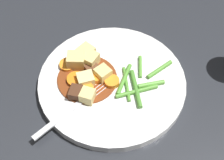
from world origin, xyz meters
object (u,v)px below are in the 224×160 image
at_px(carrot_slice_0, 68,65).
at_px(potato_chunk_0, 103,74).
at_px(potato_chunk_5, 89,59).
at_px(carrot_slice_4, 96,77).
at_px(dinner_plate, 112,83).
at_px(meat_chunk_0, 76,93).
at_px(carrot_slice_3, 76,80).
at_px(potato_chunk_1, 86,53).
at_px(carrot_slice_2, 111,82).
at_px(potato_chunk_3, 76,61).
at_px(potato_chunk_4, 88,96).
at_px(fork, 75,106).
at_px(potato_chunk_2, 86,80).
at_px(carrot_slice_1, 86,90).
at_px(meat_chunk_1, 91,68).

height_order(carrot_slice_0, potato_chunk_0, potato_chunk_0).
bearing_deg(potato_chunk_5, carrot_slice_4, 113.43).
bearing_deg(dinner_plate, meat_chunk_0, 30.94).
xyz_separation_m(carrot_slice_3, potato_chunk_1, (-0.01, -0.06, 0.01)).
xyz_separation_m(carrot_slice_2, potato_chunk_3, (0.07, -0.04, 0.01)).
distance_m(carrot_slice_2, potato_chunk_1, 0.08).
bearing_deg(potato_chunk_0, potato_chunk_4, 63.96).
distance_m(carrot_slice_4, potato_chunk_0, 0.02).
height_order(carrot_slice_2, fork, carrot_slice_2).
height_order(dinner_plate, carrot_slice_0, carrot_slice_0).
bearing_deg(fork, potato_chunk_0, -124.19).
height_order(potato_chunk_4, potato_chunk_5, potato_chunk_5).
xyz_separation_m(potato_chunk_2, potato_chunk_3, (0.02, -0.04, 0.00)).
height_order(carrot_slice_4, meat_chunk_0, meat_chunk_0).
bearing_deg(potato_chunk_3, dinner_plate, 155.88).
xyz_separation_m(carrot_slice_1, potato_chunk_1, (0.01, -0.08, 0.01)).
relative_size(carrot_slice_2, potato_chunk_5, 0.81).
xyz_separation_m(dinner_plate, potato_chunk_2, (0.05, 0.01, 0.02)).
xyz_separation_m(carrot_slice_4, fork, (0.03, 0.06, -0.01)).
xyz_separation_m(carrot_slice_2, fork, (0.06, 0.05, -0.00)).
distance_m(dinner_plate, meat_chunk_1, 0.05).
xyz_separation_m(dinner_plate, potato_chunk_0, (0.02, -0.01, 0.02)).
bearing_deg(potato_chunk_0, meat_chunk_1, -32.83).
relative_size(carrot_slice_2, potato_chunk_1, 0.93).
relative_size(potato_chunk_0, meat_chunk_0, 0.96).
bearing_deg(carrot_slice_4, carrot_slice_1, 62.03).
relative_size(carrot_slice_4, fork, 0.20).
bearing_deg(carrot_slice_3, potato_chunk_0, -167.34).
height_order(meat_chunk_1, fork, meat_chunk_1).
height_order(carrot_slice_0, carrot_slice_3, carrot_slice_3).
bearing_deg(potato_chunk_2, carrot_slice_1, 94.64).
bearing_deg(carrot_slice_0, dinner_plate, 161.26).
xyz_separation_m(dinner_plate, potato_chunk_5, (0.05, -0.04, 0.02)).
bearing_deg(potato_chunk_4, meat_chunk_0, -17.46).
xyz_separation_m(potato_chunk_5, meat_chunk_0, (0.02, 0.08, -0.00)).
bearing_deg(potato_chunk_2, meat_chunk_1, -105.24).
relative_size(carrot_slice_1, carrot_slice_4, 1.13).
bearing_deg(potato_chunk_2, potato_chunk_5, -92.34).
relative_size(dinner_plate, potato_chunk_5, 8.02).
distance_m(potato_chunk_1, potato_chunk_4, 0.10).
distance_m(carrot_slice_2, carrot_slice_3, 0.07).
bearing_deg(carrot_slice_1, carrot_slice_2, -154.28).
height_order(carrot_slice_3, potato_chunk_2, potato_chunk_2).
bearing_deg(potato_chunk_5, fork, 80.80).
height_order(potato_chunk_3, potato_chunk_4, potato_chunk_3).
xyz_separation_m(potato_chunk_5, meat_chunk_1, (-0.01, 0.02, -0.01)).
bearing_deg(meat_chunk_1, potato_chunk_5, -70.81).
distance_m(carrot_slice_0, potato_chunk_3, 0.02).
height_order(carrot_slice_1, carrot_slice_2, carrot_slice_1).
height_order(carrot_slice_0, carrot_slice_4, carrot_slice_4).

